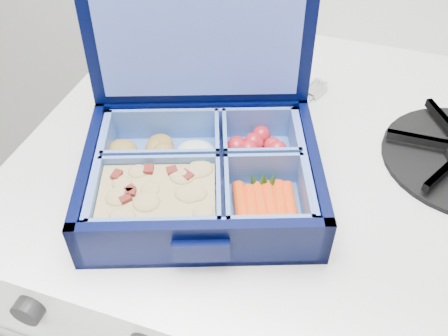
% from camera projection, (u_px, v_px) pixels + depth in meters
% --- Properties ---
extents(stove, '(0.59, 0.59, 0.89)m').
position_uv_depth(stove, '(267.00, 312.00, 0.93)').
color(stove, white).
rests_on(stove, floor).
extents(bento_box, '(0.29, 0.26, 0.06)m').
position_uv_depth(bento_box, '(202.00, 176.00, 0.52)').
color(bento_box, black).
rests_on(bento_box, stove).
extents(burner_grate_rear, '(0.21, 0.21, 0.02)m').
position_uv_depth(burner_grate_rear, '(233.00, 26.00, 0.78)').
color(burner_grate_rear, black).
rests_on(burner_grate_rear, stove).
extents(fork, '(0.09, 0.18, 0.01)m').
position_uv_depth(fork, '(278.00, 122.00, 0.62)').
color(fork, silver).
rests_on(fork, stove).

